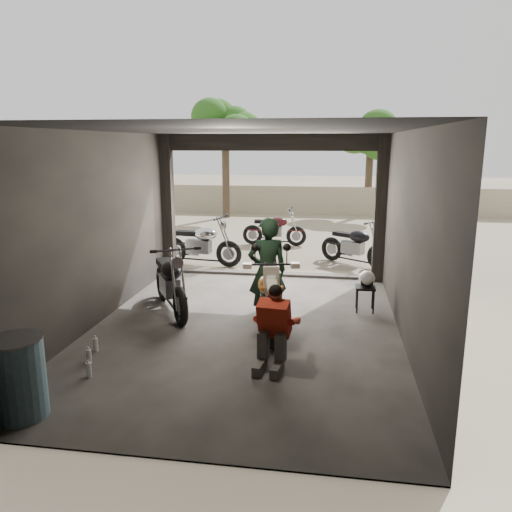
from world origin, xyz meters
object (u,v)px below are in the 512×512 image
(left_bike, at_px, (170,278))
(helmet, at_px, (367,278))
(mechanic, at_px, (272,330))
(stool, at_px, (365,290))
(outside_bike_a, at_px, (201,240))
(sign_post, at_px, (408,213))
(outside_bike_c, at_px, (355,242))
(main_bike, at_px, (268,292))
(rider, at_px, (267,271))
(oil_drum, at_px, (18,379))
(outside_bike_b, at_px, (274,227))

(left_bike, height_order, helmet, left_bike)
(mechanic, relative_size, stool, 2.29)
(outside_bike_a, height_order, sign_post, sign_post)
(left_bike, relative_size, outside_bike_c, 1.10)
(main_bike, bearing_deg, outside_bike_c, 60.57)
(main_bike, height_order, sign_post, sign_post)
(outside_bike_a, xyz_separation_m, rider, (2.19, -3.86, 0.28))
(mechanic, distance_m, sign_post, 6.15)
(helmet, relative_size, oil_drum, 0.33)
(outside_bike_a, height_order, outside_bike_c, outside_bike_a)
(outside_bike_b, bearing_deg, sign_post, -127.78)
(outside_bike_c, relative_size, oil_drum, 1.86)
(main_bike, xyz_separation_m, oil_drum, (-2.38, -3.08, -0.18))
(main_bike, xyz_separation_m, helmet, (1.64, 1.23, -0.02))
(left_bike, relative_size, outside_bike_b, 1.15)
(left_bike, bearing_deg, rider, -39.74)
(main_bike, xyz_separation_m, outside_bike_b, (-0.73, 6.94, -0.08))
(main_bike, relative_size, helmet, 6.25)
(rider, distance_m, mechanic, 1.81)
(main_bike, bearing_deg, stool, 24.47)
(main_bike, height_order, outside_bike_b, main_bike)
(outside_bike_b, bearing_deg, mechanic, -172.07)
(outside_bike_b, xyz_separation_m, mechanic, (0.97, -8.36, -0.01))
(oil_drum, bearing_deg, mechanic, 32.40)
(sign_post, bearing_deg, mechanic, -130.20)
(mechanic, bearing_deg, main_bike, 107.04)
(mechanic, bearing_deg, oil_drum, -140.16)
(outside_bike_b, relative_size, sign_post, 0.78)
(left_bike, xyz_separation_m, outside_bike_b, (1.13, 6.31, -0.08))
(outside_bike_a, xyz_separation_m, oil_drum, (-0.13, -7.26, -0.17))
(stool, bearing_deg, mechanic, -118.02)
(sign_post, bearing_deg, outside_bike_a, 163.26)
(stool, distance_m, helmet, 0.22)
(outside_bike_b, distance_m, rider, 6.65)
(rider, bearing_deg, helmet, -173.45)
(stool, height_order, oil_drum, oil_drum)
(outside_bike_a, relative_size, rider, 1.03)
(left_bike, height_order, outside_bike_a, left_bike)
(outside_bike_b, bearing_deg, helmet, -156.17)
(sign_post, bearing_deg, main_bike, -139.37)
(rider, height_order, helmet, rider)
(left_bike, height_order, rider, rider)
(outside_bike_b, relative_size, rider, 0.92)
(rider, distance_m, helmet, 1.94)
(outside_bike_c, xyz_separation_m, rider, (-1.61, -4.46, 0.32))
(outside_bike_a, distance_m, sign_post, 5.01)
(outside_bike_c, distance_m, sign_post, 1.55)
(outside_bike_b, relative_size, outside_bike_c, 0.96)
(main_bike, xyz_separation_m, left_bike, (-1.86, 0.63, 0.00))
(main_bike, distance_m, helmet, 2.05)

